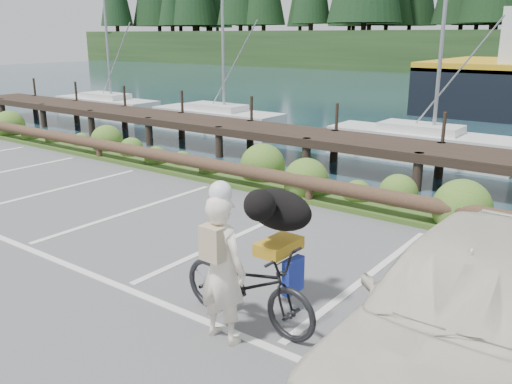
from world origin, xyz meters
TOP-DOWN VIEW (x-y plane):
  - ground at (0.00, 0.00)m, footprint 72.00×72.00m
  - vegetation_strip at (0.00, 5.30)m, footprint 34.00×1.60m
  - log_rail at (0.00, 4.60)m, footprint 32.00×0.30m
  - bicycle at (1.98, -0.09)m, footprint 2.01×0.75m
  - cyclist at (1.97, -0.55)m, footprint 0.66×0.44m
  - dog at (2.00, 0.55)m, footprint 0.48×0.94m
  - parked_car at (4.46, 0.39)m, footprint 2.06×4.78m

SIDE VIEW (x-z plane):
  - ground at x=0.00m, z-range 0.00..0.00m
  - log_rail at x=0.00m, z-range -0.30..0.30m
  - vegetation_strip at x=0.00m, z-range 0.00..0.10m
  - bicycle at x=1.98m, z-range 0.00..1.04m
  - parked_car at x=4.46m, z-range 0.00..1.61m
  - cyclist at x=1.97m, z-range 0.00..1.77m
  - dog at x=2.00m, z-range 1.04..1.58m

